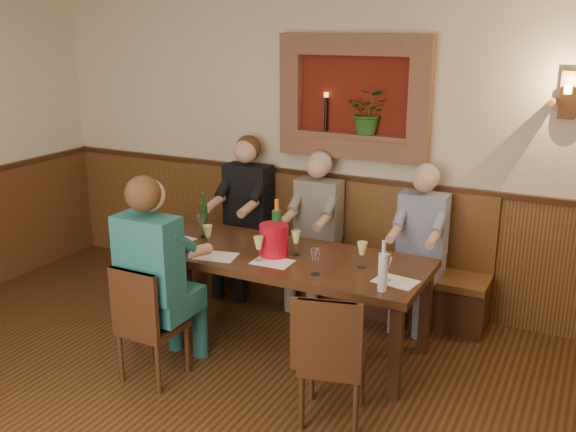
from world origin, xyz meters
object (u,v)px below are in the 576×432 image
object	(u,v)px
person_bench_mid	(314,243)
wine_bottle_green_b	(204,218)
person_bench_left	(244,227)
water_bottle	(383,271)
bench	(322,265)
chair_near_right	(332,383)
dining_table	(274,262)
person_bench_right	(418,260)
person_chair_front	(160,292)
wine_bottle_green_a	(277,230)
spittoon_bucket	(274,240)
chair_near_left	(152,345)

from	to	relation	value
person_bench_mid	wine_bottle_green_b	bearing A→B (deg)	-135.05
person_bench_left	water_bottle	size ratio (longest dim) A/B	4.19
bench	water_bottle	distance (m)	1.70
chair_near_right	person_bench_left	distance (m)	2.30
dining_table	person_bench_right	xyz separation A→B (m)	(0.92, 0.84, -0.11)
person_bench_right	chair_near_right	bearing A→B (deg)	-92.92
person_chair_front	wine_bottle_green_b	xyz separation A→B (m)	(-0.23, 0.91, 0.27)
bench	wine_bottle_green_a	distance (m)	1.07
person_bench_mid	person_chair_front	xyz separation A→B (m)	(-0.47, -1.61, 0.05)
spittoon_bucket	person_bench_left	bearing A→B (deg)	131.84
person_bench_mid	wine_bottle_green_a	size ratio (longest dim) A/B	3.30
bench	wine_bottle_green_a	world-z (taller)	wine_bottle_green_a
wine_bottle_green_a	wine_bottle_green_b	bearing A→B (deg)	173.15
chair_near_left	bench	bearing A→B (deg)	75.40
chair_near_left	person_bench_left	size ratio (longest dim) A/B	0.60
person_bench_right	bench	bearing A→B (deg)	173.55
water_bottle	chair_near_left	bearing A→B (deg)	-159.00
person_bench_right	water_bottle	bearing A→B (deg)	-86.54
dining_table	wine_bottle_green_b	world-z (taller)	wine_bottle_green_b
dining_table	spittoon_bucket	size ratio (longest dim) A/B	9.56
wine_bottle_green_b	person_bench_right	bearing A→B (deg)	22.94
person_bench_right	spittoon_bucket	xyz separation A→B (m)	(-0.89, -0.89, 0.31)
person_bench_mid	dining_table	bearing A→B (deg)	-87.61
person_bench_right	wine_bottle_green_b	size ratio (longest dim) A/B	3.75
dining_table	person_bench_right	size ratio (longest dim) A/B	1.76
wine_bottle_green_a	wine_bottle_green_b	xyz separation A→B (m)	(-0.74, 0.09, -0.03)
person_bench_mid	chair_near_right	bearing A→B (deg)	-61.70
chair_near_left	water_bottle	size ratio (longest dim) A/B	2.50
dining_table	chair_near_right	bearing A→B (deg)	-43.00
person_bench_left	spittoon_bucket	world-z (taller)	person_bench_left
chair_near_right	wine_bottle_green_b	xyz separation A→B (m)	(-1.57, 0.92, 0.64)
chair_near_left	dining_table	bearing A→B (deg)	61.24
chair_near_right	water_bottle	distance (m)	0.80
chair_near_left	person_bench_left	distance (m)	1.78
person_bench_left	person_chair_front	size ratio (longest dim) A/B	0.98
dining_table	person_bench_mid	distance (m)	0.85
dining_table	chair_near_left	distance (m)	1.11
chair_near_right	person_chair_front	distance (m)	1.39
bench	chair_near_left	distance (m)	1.91
wine_bottle_green_a	water_bottle	bearing A→B (deg)	-20.57
person_bench_mid	wine_bottle_green_a	world-z (taller)	person_bench_mid
person_bench_left	wine_bottle_green_a	distance (m)	1.14
person_bench_mid	spittoon_bucket	world-z (taller)	person_bench_mid
wine_bottle_green_a	person_bench_right	bearing A→B (deg)	40.74
person_bench_right	dining_table	bearing A→B (deg)	-137.59
spittoon_bucket	water_bottle	distance (m)	1.00
bench	chair_near_right	xyz separation A→B (m)	(0.84, -1.72, -0.07)
person_bench_mid	spittoon_bucket	xyz separation A→B (m)	(0.06, -0.89, 0.30)
dining_table	spittoon_bucket	distance (m)	0.21
person_bench_left	wine_bottle_green_b	size ratio (longest dim) A/B	4.04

